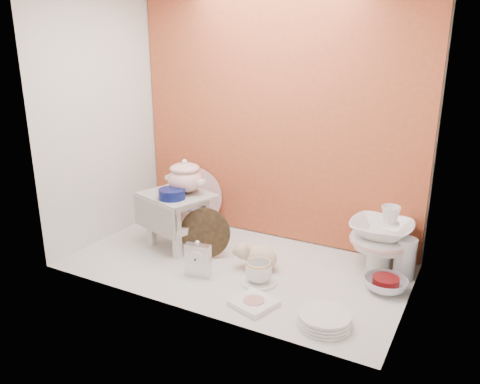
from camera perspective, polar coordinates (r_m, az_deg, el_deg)
The scene contains 17 objects.
ground at distance 2.62m, azimuth -0.60°, elevation -8.83°, with size 1.80×1.80×0.00m, color silver.
niche_shell at distance 2.52m, azimuth 1.37°, elevation 12.18°, with size 1.86×1.03×1.53m.
step_stool at distance 2.83m, azimuth -7.50°, elevation -3.36°, with size 0.39×0.33×0.33m, color silver, non-canonical shape.
soup_tureen at distance 2.75m, azimuth -6.65°, elevation 1.92°, with size 0.24×0.24×0.20m, color white, non-canonical shape.
cobalt_bowl at distance 2.68m, azimuth -8.21°, elevation -0.22°, with size 0.15×0.15×0.06m, color #0A1351.
floral_platter at distance 3.14m, azimuth -5.61°, elevation -0.54°, with size 0.39×0.06×0.39m, color white, non-canonical shape.
blue_white_vase at distance 3.01m, azimuth -5.66°, elevation -3.07°, with size 0.21×0.21×0.22m, color white.
lacquer_tray at distance 2.68m, azimuth -4.22°, elevation -4.95°, with size 0.29×0.07×0.29m, color black, non-canonical shape.
mantel_clock at distance 2.48m, azimuth -5.10°, elevation -8.02°, with size 0.14×0.05×0.20m, color silver.
plush_pig at distance 2.56m, azimuth 2.45°, elevation -7.77°, with size 0.24×0.17×0.14m, color #C7AB8C.
teacup_saucer at distance 2.44m, azimuth 2.24°, elevation -10.81°, with size 0.18×0.18×0.01m, color white.
gold_rim_teacup at distance 2.41m, azimuth 2.26°, elevation -9.56°, with size 0.14×0.14×0.11m, color white.
lattice_dish at distance 2.26m, azimuth 1.68°, elevation -13.22°, with size 0.18×0.18×0.03m, color white.
dinner_plate_stack at distance 2.14m, azimuth 10.14°, elevation -14.88°, with size 0.24×0.24×0.06m, color white.
crystal_bowl at distance 2.47m, azimuth 17.14°, elevation -10.62°, with size 0.21×0.21×0.07m, color silver.
clear_glass_vase at distance 2.59m, azimuth 19.28°, elevation -7.56°, with size 0.11×0.11×0.22m, color silver.
porcelain_tower at distance 2.61m, azimuth 16.60°, elevation -5.27°, with size 0.32×0.32×0.37m, color white, non-canonical shape.
Camera 1 is at (1.14, -2.05, 1.17)m, focal length 35.38 mm.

